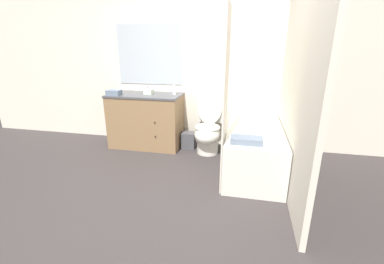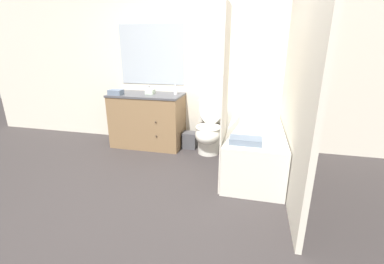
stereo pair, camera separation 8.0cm
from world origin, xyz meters
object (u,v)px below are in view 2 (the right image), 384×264
hand_towel_folded (116,92)px  toilet (209,130)px  bathtub (254,149)px  soap_dispenser (176,90)px  sink_faucet (151,90)px  bath_towel_folded (246,141)px  wastebasket (190,140)px  vanity_cabinet (148,120)px  tissue_box (150,91)px

hand_towel_folded → toilet: bearing=4.4°
bathtub → soap_dispenser: (-1.24, 0.55, 0.64)m
bathtub → hand_towel_folded: (-2.14, 0.31, 0.61)m
sink_faucet → bath_towel_folded: bearing=-37.9°
sink_faucet → bathtub: (1.71, -0.67, -0.61)m
bathtub → wastebasket: size_ratio=6.02×
vanity_cabinet → hand_towel_folded: size_ratio=5.50×
bathtub → bath_towel_folded: size_ratio=4.51×
vanity_cabinet → tissue_box: 0.47m
vanity_cabinet → toilet: size_ratio=1.27×
bath_towel_folded → hand_towel_folded: bearing=156.3°
sink_faucet → bathtub: sink_faucet is taller
soap_dispenser → hand_towel_folded: size_ratio=0.73×
toilet → soap_dispenser: soap_dispenser is taller
bathtub → hand_towel_folded: size_ratio=7.49×
wastebasket → bath_towel_folded: (0.91, -1.10, 0.47)m
toilet → hand_towel_folded: hand_towel_folded is taller
tissue_box → wastebasket: bearing=1.7°
vanity_cabinet → tissue_box: tissue_box is taller
toilet → wastebasket: 0.42m
vanity_cabinet → soap_dispenser: soap_dispenser is taller
toilet → tissue_box: size_ratio=6.84×
vanity_cabinet → soap_dispenser: 0.68m
bath_towel_folded → toilet: bearing=119.7°
sink_faucet → bathtub: size_ratio=0.09×
soap_dispenser → bath_towel_folded: bearing=-44.8°
wastebasket → hand_towel_folded: size_ratio=1.24×
sink_faucet → toilet: 1.18m
wastebasket → hand_towel_folded: bearing=-169.2°
wastebasket → bath_towel_folded: bearing=-50.6°
wastebasket → soap_dispenser: size_ratio=1.70×
wastebasket → hand_towel_folded: 1.38m
toilet → wastebasket: bearing=163.0°
wastebasket → toilet: bearing=-17.0°
bathtub → wastebasket: (-1.01, 0.53, -0.16)m
hand_towel_folded → bath_towel_folded: bearing=-23.7°
sink_faucet → toilet: sink_faucet is taller
tissue_box → bath_towel_folded: 1.91m
tissue_box → soap_dispenser: 0.41m
toilet → tissue_box: bearing=175.1°
wastebasket → tissue_box: 1.00m
sink_faucet → wastebasket: 1.04m
toilet → tissue_box: 1.11m
sink_faucet → wastebasket: (0.69, -0.14, -0.76)m
sink_faucet → toilet: bearing=-13.2°
toilet → tissue_box: tissue_box is taller
bath_towel_folded → bathtub: bearing=79.6°
sink_faucet → hand_towel_folded: 0.56m
hand_towel_folded → bathtub: bearing=-8.4°
vanity_cabinet → wastebasket: size_ratio=4.43×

